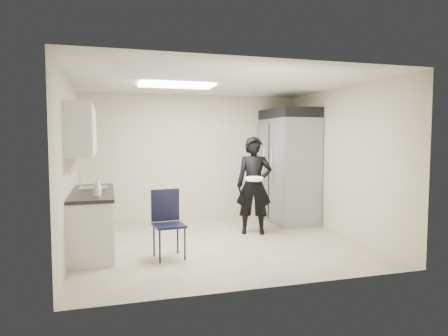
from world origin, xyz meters
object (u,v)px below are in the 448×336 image
object	(u,v)px
commercial_fridge	(288,171)
folding_chair	(169,225)
lower_counter	(93,222)
man_tuxedo	(254,185)

from	to	relation	value
commercial_fridge	folding_chair	bearing A→B (deg)	-146.09
commercial_fridge	lower_counter	bearing A→B (deg)	-164.12
lower_counter	folding_chair	distance (m)	1.30
lower_counter	man_tuxedo	size ratio (longest dim) A/B	1.09
lower_counter	commercial_fridge	distance (m)	3.98
lower_counter	man_tuxedo	bearing A→B (deg)	6.24
lower_counter	man_tuxedo	distance (m)	2.79
folding_chair	lower_counter	bearing A→B (deg)	138.13
commercial_fridge	folding_chair	world-z (taller)	commercial_fridge
lower_counter	commercial_fridge	bearing A→B (deg)	15.88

